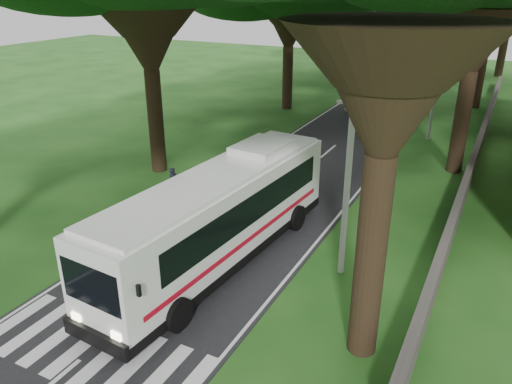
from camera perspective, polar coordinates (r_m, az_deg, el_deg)
The scene contains 11 objects.
ground at distance 18.32m, azimuth -13.83°, elevation -13.56°, with size 140.00×140.00×0.00m, color #174212.
road at distance 38.66m, azimuth 10.75°, elevation 6.67°, with size 8.00×120.00×0.04m, color black.
crosswalk at distance 17.23m, azimuth -18.27°, elevation -16.85°, with size 8.00×3.00×0.01m, color silver.
property_wall at distance 36.17m, azimuth 24.10°, elevation 4.85°, with size 0.35×50.00×1.20m, color #383533.
pole_near at distance 18.56m, azimuth 10.49°, elevation 2.04°, with size 1.60×0.24×8.00m.
pole_mid at distance 37.58m, azimuth 19.89°, elevation 11.79°, with size 1.60×0.24×8.00m.
pole_far at distance 57.27m, azimuth 23.03°, elevation 14.87°, with size 1.60×0.24×8.00m.
coach_bus at distance 19.99m, azimuth -4.09°, elevation -2.60°, with size 3.83×13.26×3.86m.
distant_car_a at distance 45.33m, azimuth 12.16°, elevation 9.86°, with size 1.54×3.83×1.30m, color silver.
distant_car_b at distance 66.13m, azimuth 17.06°, elevation 13.51°, with size 1.44×4.14×1.36m, color navy.
pedestrian at distance 26.50m, azimuth -9.39°, elevation 0.98°, with size 0.64×0.42×1.74m, color black.
Camera 1 is at (10.27, -10.68, 10.77)m, focal length 35.00 mm.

